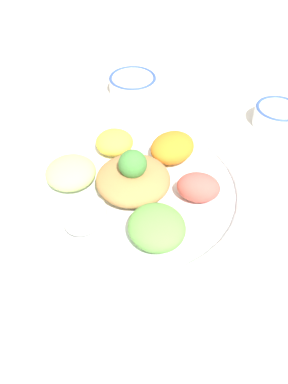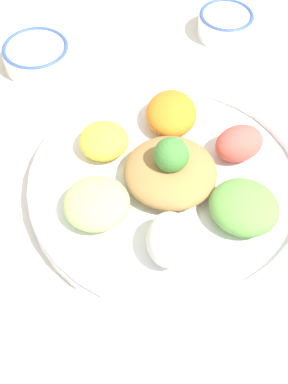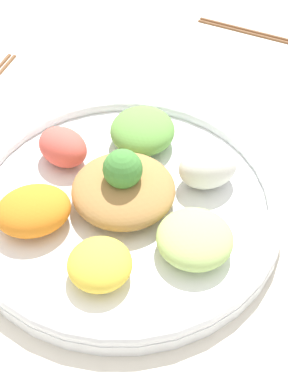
% 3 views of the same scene
% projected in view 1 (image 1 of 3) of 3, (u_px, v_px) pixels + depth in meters
% --- Properties ---
extents(ground_plane, '(2.40, 2.40, 0.00)m').
position_uv_depth(ground_plane, '(145.00, 200.00, 0.69)').
color(ground_plane, silver).
extents(salad_platter, '(0.41, 0.41, 0.10)m').
position_uv_depth(salad_platter, '(133.00, 187.00, 0.68)').
color(salad_platter, white).
rests_on(salad_platter, ground_plane).
extents(rice_bowl_blue, '(0.10, 0.10, 0.05)m').
position_uv_depth(rice_bowl_blue, '(277.00, 115.00, 0.83)').
color(rice_bowl_blue, white).
rests_on(rice_bowl_blue, ground_plane).
extents(sauce_bowl_dark, '(0.12, 0.12, 0.04)m').
position_uv_depth(sauce_bowl_dark, '(133.00, 84.00, 0.93)').
color(sauce_bowl_dark, white).
rests_on(sauce_bowl_dark, ground_plane).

